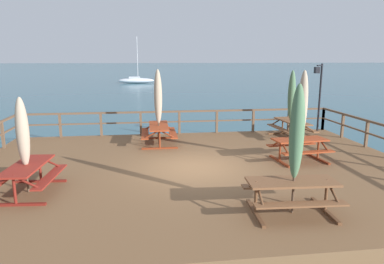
# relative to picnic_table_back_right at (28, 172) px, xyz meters

# --- Properties ---
(ground_plane) EXTENTS (600.00, 600.00, 0.00)m
(ground_plane) POSITION_rel_picnic_table_back_right_xyz_m (4.59, 1.58, -1.32)
(ground_plane) COLOR #2D5B6B
(wooden_deck) EXTENTS (14.40, 10.65, 0.76)m
(wooden_deck) POSITION_rel_picnic_table_back_right_xyz_m (4.59, 1.58, -0.94)
(wooden_deck) COLOR brown
(wooden_deck) RESTS_ON ground
(railing_waterside_far) EXTENTS (14.20, 0.10, 1.09)m
(railing_waterside_far) POSITION_rel_picnic_table_back_right_xyz_m (4.59, 6.75, 0.19)
(railing_waterside_far) COLOR brown
(railing_waterside_far) RESTS_ON wooden_deck
(picnic_table_back_right) EXTENTS (1.56, 2.10, 0.78)m
(picnic_table_back_right) POSITION_rel_picnic_table_back_right_xyz_m (0.00, 0.00, 0.00)
(picnic_table_back_right) COLOR maroon
(picnic_table_back_right) RESTS_ON wooden_deck
(picnic_table_mid_centre) EXTENTS (2.06, 1.50, 0.78)m
(picnic_table_mid_centre) POSITION_rel_picnic_table_back_right_xyz_m (6.26, -2.05, -0.00)
(picnic_table_mid_centre) COLOR brown
(picnic_table_mid_centre) RESTS_ON wooden_deck
(picnic_table_front_left) EXTENTS (1.56, 2.25, 0.78)m
(picnic_table_front_left) POSITION_rel_picnic_table_back_right_xyz_m (9.41, 5.26, 0.00)
(picnic_table_front_left) COLOR brown
(picnic_table_front_left) RESTS_ON wooden_deck
(picnic_table_mid_left) EXTENTS (1.43, 2.19, 0.78)m
(picnic_table_mid_left) POSITION_rel_picnic_table_back_right_xyz_m (3.58, 4.99, 0.00)
(picnic_table_mid_left) COLOR #993819
(picnic_table_mid_left) RESTS_ON wooden_deck
(picnic_table_front_right) EXTENTS (1.93, 1.57, 0.78)m
(picnic_table_front_right) POSITION_rel_picnic_table_back_right_xyz_m (8.22, 1.87, -0.01)
(picnic_table_front_right) COLOR #993819
(picnic_table_front_right) RESTS_ON wooden_deck
(patio_umbrella_tall_back_left) EXTENTS (0.32, 0.32, 2.51)m
(patio_umbrella_tall_back_left) POSITION_rel_picnic_table_back_right_xyz_m (-0.05, 0.07, 1.03)
(patio_umbrella_tall_back_left) COLOR #4C3828
(patio_umbrella_tall_back_left) RESTS_ON wooden_deck
(patio_umbrella_tall_mid_right) EXTENTS (0.32, 0.32, 2.93)m
(patio_umbrella_tall_mid_right) POSITION_rel_picnic_table_back_right_xyz_m (6.29, -2.06, 1.30)
(patio_umbrella_tall_mid_right) COLOR #4C3828
(patio_umbrella_tall_mid_right) RESTS_ON wooden_deck
(patio_umbrella_short_back) EXTENTS (0.32, 0.32, 2.94)m
(patio_umbrella_short_back) POSITION_rel_picnic_table_back_right_xyz_m (9.35, 5.34, 1.31)
(patio_umbrella_short_back) COLOR #4C3828
(patio_umbrella_short_back) RESTS_ON wooden_deck
(patio_umbrella_tall_back_right) EXTENTS (0.32, 0.32, 3.03)m
(patio_umbrella_tall_back_right) POSITION_rel_picnic_table_back_right_xyz_m (3.57, 4.91, 1.36)
(patio_umbrella_tall_back_right) COLOR #4C3828
(patio_umbrella_tall_back_right) RESTS_ON wooden_deck
(patio_umbrella_short_front) EXTENTS (0.32, 0.32, 3.07)m
(patio_umbrella_short_front) POSITION_rel_picnic_table_back_right_xyz_m (8.22, 1.83, 1.39)
(patio_umbrella_short_front) COLOR #4C3828
(patio_umbrella_short_front) RESTS_ON wooden_deck
(lamp_post_hooked) EXTENTS (0.56, 0.51, 3.20)m
(lamp_post_hooked) POSITION_rel_picnic_table_back_right_xyz_m (10.95, 6.07, 1.55)
(lamp_post_hooked) COLOR black
(lamp_post_hooked) RESTS_ON wooden_deck
(sailboat_distant) EXTENTS (6.06, 1.91, 7.72)m
(sailboat_distant) POSITION_rel_picnic_table_back_right_xyz_m (1.69, 51.85, -0.81)
(sailboat_distant) COLOR silver
(sailboat_distant) RESTS_ON ground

